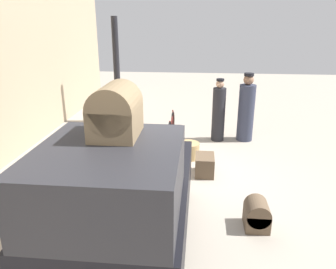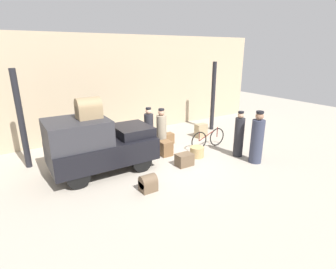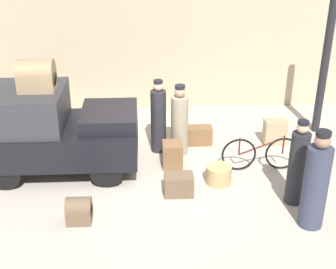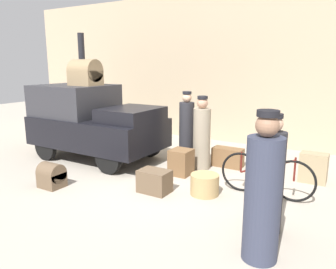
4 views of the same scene
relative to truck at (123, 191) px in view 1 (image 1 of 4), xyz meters
name	(u,v)px [view 1 (image 1 of 4)]	position (x,y,z in m)	size (l,w,h in m)	color
ground_plane	(177,181)	(2.27, -0.58, -0.97)	(30.00, 30.00, 0.00)	#A89E8E
canopy_pillar_right	(117,71)	(6.38, 1.65, 0.68)	(0.20, 0.20, 3.31)	black
truck	(123,191)	(0.00, 0.00, 0.00)	(3.32, 1.77, 1.84)	black
bicycle	(171,129)	(4.49, -0.27, -0.58)	(1.71, 0.04, 0.81)	black
wicker_basket	(189,150)	(3.50, -0.78, -0.78)	(0.53, 0.53, 0.39)	tan
porter_standing_middle	(246,110)	(4.95, -2.29, -0.12)	(0.44, 0.44, 1.87)	#33384C
porter_lifting_near_truck	(126,136)	(2.78, 0.59, -0.21)	(0.39, 0.39, 1.68)	gray
porter_carrying_trunk	(219,113)	(4.86, -1.54, -0.18)	(0.35, 0.35, 1.72)	#232328
porter_with_bicycle	(113,142)	(2.30, 0.75, -0.17)	(0.36, 0.36, 1.75)	#232328
trunk_barrel_dark	(257,214)	(0.77, -1.98, -0.74)	(0.45, 0.38, 0.49)	brown
trunk_large_brown	(205,165)	(2.64, -1.16, -0.76)	(0.58, 0.40, 0.43)	brown
suitcase_black_upright	(112,150)	(3.25, 1.05, -0.75)	(0.70, 0.34, 0.45)	brown
suitcase_small_leather	(131,124)	(5.12, 0.96, -0.67)	(0.53, 0.34, 0.61)	#9E8966
suitcase_tan_flat	(152,161)	(2.59, -0.02, -0.69)	(0.44, 0.45, 0.56)	brown
trunk_on_truck_roof	(116,112)	(-0.17, 0.00, 1.16)	(0.72, 0.55, 0.64)	#937A56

